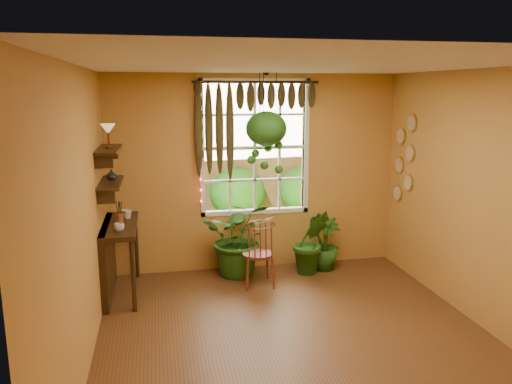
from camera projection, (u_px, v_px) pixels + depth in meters
floor at (299, 342)px, 5.00m from camera, size 4.50×4.50×0.00m
ceiling at (304, 65)px, 4.45m from camera, size 4.50×4.50×0.00m
wall_back at (255, 173)px, 6.89m from camera, size 4.00×0.00×4.00m
wall_left at (81, 222)px, 4.34m from camera, size 0.00×4.50×4.50m
wall_right at (489, 202)px, 5.11m from camera, size 0.00×4.50×4.50m
window at (255, 148)px, 6.85m from camera, size 1.52×0.10×1.86m
valance_vine at (250, 105)px, 6.60m from camera, size 1.70×0.12×1.10m
string_lights at (200, 146)px, 6.60m from camera, size 0.03×0.03×1.54m
wall_plates at (404, 159)px, 6.79m from camera, size 0.04×0.32×1.10m
counter_ledge at (112, 252)px, 6.06m from camera, size 0.40×1.20×0.90m
shelf_lower at (111, 183)px, 5.89m from camera, size 0.25×0.90×0.04m
shelf_upper at (109, 149)px, 5.81m from camera, size 0.25×0.90×0.04m
backyard at (226, 143)px, 11.39m from camera, size 14.00×10.00×12.00m
windsor_chair at (258, 263)px, 6.38m from camera, size 0.39×0.42×1.05m
potted_plant_left at (240, 237)px, 6.72m from camera, size 1.11×1.01×1.06m
potted_plant_mid at (311, 242)px, 6.80m from camera, size 0.52×0.43×0.90m
potted_plant_right at (324, 243)px, 6.97m from camera, size 0.47×0.47×0.76m
hanging_basket at (266, 133)px, 6.52m from camera, size 0.54×0.54×1.31m
cup_a at (119, 227)px, 5.67m from camera, size 0.12×0.12×0.09m
cup_b at (127, 214)px, 6.23m from camera, size 0.15×0.15×0.11m
brush_jar at (119, 212)px, 6.03m from camera, size 0.09×0.09×0.34m
shelf_vase at (111, 175)px, 5.99m from camera, size 0.13×0.13×0.13m
tiffany_lamp at (108, 130)px, 5.69m from camera, size 0.17×0.17×0.28m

